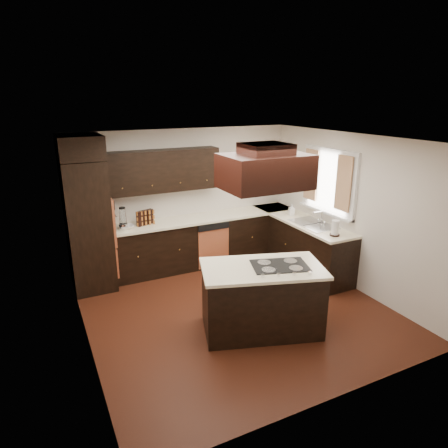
{
  "coord_description": "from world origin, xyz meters",
  "views": [
    {
      "loc": [
        -2.48,
        -4.69,
        3.04
      ],
      "look_at": [
        0.1,
        0.6,
        1.15
      ],
      "focal_mm": 32.0,
      "sensor_mm": 36.0,
      "label": 1
    }
  ],
  "objects_px": {
    "oven_column": "(88,226)",
    "island": "(261,300)",
    "spice_rack": "(145,218)",
    "range_hood": "(265,171)"
  },
  "relations": [
    {
      "from": "spice_rack",
      "to": "island",
      "type": "bearing_deg",
      "value": -90.74
    },
    {
      "from": "range_hood",
      "to": "island",
      "type": "bearing_deg",
      "value": -117.98
    },
    {
      "from": "oven_column",
      "to": "spice_rack",
      "type": "bearing_deg",
      "value": 6.18
    },
    {
      "from": "island",
      "to": "range_hood",
      "type": "bearing_deg",
      "value": 79.85
    },
    {
      "from": "island",
      "to": "range_hood",
      "type": "height_order",
      "value": "range_hood"
    },
    {
      "from": "oven_column",
      "to": "spice_rack",
      "type": "xyz_separation_m",
      "value": [
        0.95,
        0.1,
        -0.01
      ]
    },
    {
      "from": "island",
      "to": "spice_rack",
      "type": "relative_size",
      "value": 4.94
    },
    {
      "from": "oven_column",
      "to": "island",
      "type": "relative_size",
      "value": 1.39
    },
    {
      "from": "oven_column",
      "to": "spice_rack",
      "type": "height_order",
      "value": "oven_column"
    },
    {
      "from": "oven_column",
      "to": "island",
      "type": "height_order",
      "value": "oven_column"
    }
  ]
}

